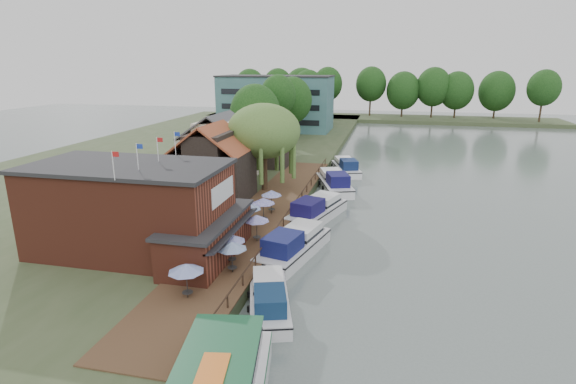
# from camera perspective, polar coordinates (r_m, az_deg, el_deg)

# --- Properties ---
(ground) EXTENTS (260.00, 260.00, 0.00)m
(ground) POSITION_cam_1_polar(r_m,az_deg,el_deg) (35.42, 5.24, -10.53)
(ground) COLOR #55625E
(ground) RESTS_ON ground
(land_bank) EXTENTS (50.00, 140.00, 1.00)m
(land_bank) POSITION_cam_1_polar(r_m,az_deg,el_deg) (76.17, -13.92, 3.94)
(land_bank) COLOR #384728
(land_bank) RESTS_ON ground
(quay_deck) EXTENTS (6.00, 50.00, 0.10)m
(quay_deck) POSITION_cam_1_polar(r_m,az_deg,el_deg) (45.59, -3.01, -2.88)
(quay_deck) COLOR #47301E
(quay_deck) RESTS_ON land_bank
(quay_rail) EXTENTS (0.20, 49.00, 1.00)m
(quay_rail) POSITION_cam_1_polar(r_m,az_deg,el_deg) (45.28, 0.44, -2.39)
(quay_rail) COLOR black
(quay_rail) RESTS_ON land_bank
(pub) EXTENTS (20.00, 11.00, 7.30)m
(pub) POSITION_cam_1_polar(r_m,az_deg,el_deg) (37.06, -16.78, -2.18)
(pub) COLOR maroon
(pub) RESTS_ON land_bank
(hotel_block) EXTENTS (25.40, 12.40, 12.30)m
(hotel_block) POSITION_cam_1_polar(r_m,az_deg,el_deg) (105.09, -1.50, 11.27)
(hotel_block) COLOR #38666B
(hotel_block) RESTS_ON land_bank
(cottage_a) EXTENTS (8.60, 7.60, 8.50)m
(cottage_a) POSITION_cam_1_polar(r_m,az_deg,el_deg) (50.36, -9.54, 3.70)
(cottage_a) COLOR black
(cottage_a) RESTS_ON land_bank
(cottage_b) EXTENTS (9.60, 8.60, 8.50)m
(cottage_b) POSITION_cam_1_polar(r_m,az_deg,el_deg) (60.57, -8.62, 5.80)
(cottage_b) COLOR beige
(cottage_b) RESTS_ON land_bank
(cottage_c) EXTENTS (7.60, 7.60, 8.50)m
(cottage_c) POSITION_cam_1_polar(r_m,az_deg,el_deg) (67.74, -2.67, 7.03)
(cottage_c) COLOR black
(cottage_c) RESTS_ON land_bank
(willow) EXTENTS (8.60, 8.60, 10.43)m
(willow) POSITION_cam_1_polar(r_m,az_deg,el_deg) (53.36, -3.05, 5.64)
(willow) COLOR #476B2D
(willow) RESTS_ON land_bank
(umbrella_0) EXTENTS (2.36, 2.36, 2.38)m
(umbrella_0) POSITION_cam_1_polar(r_m,az_deg,el_deg) (30.23, -12.73, -10.93)
(umbrella_0) COLOR #1C389C
(umbrella_0) RESTS_ON quay_deck
(umbrella_1) EXTENTS (2.25, 2.25, 2.38)m
(umbrella_1) POSITION_cam_1_polar(r_m,az_deg,el_deg) (33.08, -7.13, -8.20)
(umbrella_1) COLOR navy
(umbrella_1) RESTS_ON quay_deck
(umbrella_2) EXTENTS (2.18, 2.18, 2.38)m
(umbrella_2) POSITION_cam_1_polar(r_m,az_deg,el_deg) (34.46, -7.19, -7.18)
(umbrella_2) COLOR navy
(umbrella_2) RESTS_ON quay_deck
(umbrella_3) EXTENTS (2.17, 2.17, 2.38)m
(umbrella_3) POSITION_cam_1_polar(r_m,az_deg,el_deg) (38.44, -3.99, -4.59)
(umbrella_3) COLOR #201A92
(umbrella_3) RESTS_ON quay_deck
(umbrella_4) EXTENTS (2.22, 2.22, 2.38)m
(umbrella_4) POSITION_cam_1_polar(r_m,az_deg,el_deg) (41.56, -4.92, -3.01)
(umbrella_4) COLOR navy
(umbrella_4) RESTS_ON quay_deck
(umbrella_5) EXTENTS (2.28, 2.28, 2.38)m
(umbrella_5) POSITION_cam_1_polar(r_m,az_deg,el_deg) (43.12, -3.14, -2.26)
(umbrella_5) COLOR #1F1C9A
(umbrella_5) RESTS_ON quay_deck
(umbrella_6) EXTENTS (2.14, 2.14, 2.38)m
(umbrella_6) POSITION_cam_1_polar(r_m,az_deg,el_deg) (45.65, -2.11, -1.21)
(umbrella_6) COLOR #1C299A
(umbrella_6) RESTS_ON quay_deck
(cruiser_0) EXTENTS (5.47, 9.50, 2.16)m
(cruiser_0) POSITION_cam_1_polar(r_m,az_deg,el_deg) (30.48, -2.42, -12.85)
(cruiser_0) COLOR silver
(cruiser_0) RESTS_ON ground
(cruiser_1) EXTENTS (5.85, 11.18, 2.62)m
(cruiser_1) POSITION_cam_1_polar(r_m,az_deg,el_deg) (38.13, 0.75, -6.30)
(cruiser_1) COLOR silver
(cruiser_1) RESTS_ON ground
(cruiser_2) EXTENTS (6.34, 11.11, 2.59)m
(cruiser_2) POSITION_cam_1_polar(r_m,az_deg,el_deg) (47.11, 3.68, -1.95)
(cruiser_2) COLOR silver
(cruiser_2) RESTS_ON ground
(cruiser_3) EXTENTS (6.86, 11.39, 2.66)m
(cruiser_3) POSITION_cam_1_polar(r_m,az_deg,el_deg) (58.23, 5.91, 1.54)
(cruiser_3) COLOR white
(cruiser_3) RESTS_ON ground
(cruiser_4) EXTENTS (6.10, 10.42, 2.40)m
(cruiser_4) POSITION_cam_1_polar(r_m,az_deg,el_deg) (67.63, 7.37, 3.41)
(cruiser_4) COLOR white
(cruiser_4) RESTS_ON ground
(bank_tree_0) EXTENTS (8.52, 8.52, 11.64)m
(bank_tree_0) POSITION_cam_1_polar(r_m,az_deg,el_deg) (76.76, -4.15, 9.24)
(bank_tree_0) COLOR #143811
(bank_tree_0) RESTS_ON land_bank
(bank_tree_1) EXTENTS (6.43, 6.43, 12.97)m
(bank_tree_1) POSITION_cam_1_polar(r_m,az_deg,el_deg) (83.49, -1.26, 10.28)
(bank_tree_1) COLOR #143811
(bank_tree_1) RESTS_ON land_bank
(bank_tree_2) EXTENTS (7.97, 7.97, 12.38)m
(bank_tree_2) POSITION_cam_1_polar(r_m,az_deg,el_deg) (91.62, 0.52, 10.60)
(bank_tree_2) COLOR #143811
(bank_tree_2) RESTS_ON land_bank
(bank_tree_3) EXTENTS (7.81, 7.81, 13.46)m
(bank_tree_3) POSITION_cam_1_polar(r_m,az_deg,el_deg) (112.55, 2.56, 11.86)
(bank_tree_3) COLOR #143811
(bank_tree_3) RESTS_ON land_bank
(bank_tree_4) EXTENTS (8.39, 8.39, 12.25)m
(bank_tree_4) POSITION_cam_1_polar(r_m,az_deg,el_deg) (118.89, 1.93, 11.80)
(bank_tree_4) COLOR #143811
(bank_tree_4) RESTS_ON land_bank
(bank_tree_5) EXTENTS (7.37, 7.37, 11.30)m
(bank_tree_5) POSITION_cam_1_polar(r_m,az_deg,el_deg) (126.49, 3.78, 11.81)
(bank_tree_5) COLOR #143811
(bank_tree_5) RESTS_ON land_bank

